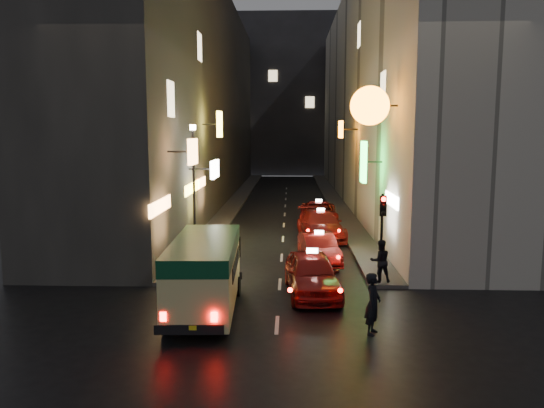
# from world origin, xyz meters

# --- Properties ---
(ground) EXTENTS (120.00, 120.00, 0.00)m
(ground) POSITION_xyz_m (0.00, 0.00, 0.00)
(ground) COLOR black
(ground) RESTS_ON ground
(building_left) EXTENTS (7.48, 52.19, 18.00)m
(building_left) POSITION_xyz_m (-8.00, 33.99, 9.00)
(building_left) COLOR #3D3B37
(building_left) RESTS_ON ground
(building_right) EXTENTS (8.03, 52.00, 18.00)m
(building_right) POSITION_xyz_m (8.00, 33.99, 9.00)
(building_right) COLOR #B7B4A8
(building_right) RESTS_ON ground
(building_far) EXTENTS (30.00, 10.00, 22.00)m
(building_far) POSITION_xyz_m (0.00, 66.00, 11.00)
(building_far) COLOR #333338
(building_far) RESTS_ON ground
(sidewalk_left) EXTENTS (1.50, 52.00, 0.15)m
(sidewalk_left) POSITION_xyz_m (-4.25, 34.00, 0.07)
(sidewalk_left) COLOR #43413E
(sidewalk_left) RESTS_ON ground
(sidewalk_right) EXTENTS (1.50, 52.00, 0.15)m
(sidewalk_right) POSITION_xyz_m (4.25, 34.00, 0.07)
(sidewalk_right) COLOR #43413E
(sidewalk_right) RESTS_ON ground
(minibus) EXTENTS (2.29, 5.89, 2.50)m
(minibus) POSITION_xyz_m (-2.44, 5.10, 1.58)
(minibus) COLOR #D5CF85
(minibus) RESTS_ON ground
(taxi_near) EXTENTS (2.85, 5.94, 2.00)m
(taxi_near) POSITION_xyz_m (1.22, 7.28, 0.92)
(taxi_near) COLOR maroon
(taxi_near) RESTS_ON ground
(taxi_second) EXTENTS (2.70, 5.18, 1.74)m
(taxi_second) POSITION_xyz_m (1.74, 12.08, 0.79)
(taxi_second) COLOR maroon
(taxi_second) RESTS_ON ground
(taxi_third) EXTENTS (3.12, 6.01, 2.00)m
(taxi_third) POSITION_xyz_m (2.14, 17.79, 0.91)
(taxi_third) COLOR maroon
(taxi_third) RESTS_ON ground
(taxi_far) EXTENTS (2.30, 5.36, 1.86)m
(taxi_far) POSITION_xyz_m (2.29, 22.68, 0.85)
(taxi_far) COLOR maroon
(taxi_far) RESTS_ON ground
(pedestrian_crossing) EXTENTS (0.68, 0.82, 2.13)m
(pedestrian_crossing) POSITION_xyz_m (2.89, 3.38, 1.07)
(pedestrian_crossing) COLOR black
(pedestrian_crossing) RESTS_ON ground
(pedestrian_sidewalk) EXTENTS (0.78, 0.55, 1.91)m
(pedestrian_sidewalk) POSITION_xyz_m (3.97, 8.50, 1.11)
(pedestrian_sidewalk) COLOR black
(pedestrian_sidewalk) RESTS_ON sidewalk_right
(traffic_light) EXTENTS (0.26, 0.43, 3.50)m
(traffic_light) POSITION_xyz_m (4.00, 8.47, 2.69)
(traffic_light) COLOR black
(traffic_light) RESTS_ON sidewalk_right
(lamp_post) EXTENTS (0.28, 0.28, 6.22)m
(lamp_post) POSITION_xyz_m (-4.20, 13.00, 3.72)
(lamp_post) COLOR black
(lamp_post) RESTS_ON sidewalk_left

